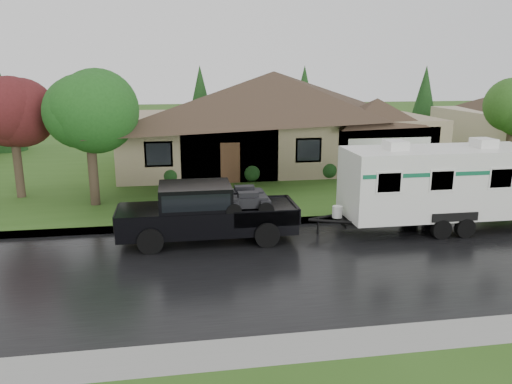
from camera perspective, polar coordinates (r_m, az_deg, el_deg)
ground at (r=17.63m, az=4.40°, el=-5.77°), size 140.00×140.00×0.00m
road at (r=15.82m, az=6.11°, el=-8.16°), size 140.00×8.00×0.01m
curb at (r=19.68m, az=2.87°, el=-3.38°), size 140.00×0.50×0.15m
lawn at (r=31.91m, az=-1.92°, el=3.40°), size 140.00×26.00×0.15m
house_main at (r=30.69m, az=2.62°, el=9.60°), size 19.44×10.80×6.90m
tree_left_green at (r=22.22m, az=-18.64°, el=9.01°), size 3.61×3.61×5.97m
tree_red at (r=24.91m, az=-26.10°, el=7.87°), size 3.26×3.26×5.40m
shrub_row at (r=26.64m, az=3.93°, el=2.50°), size 13.60×1.00×1.00m
pickup_truck at (r=17.56m, az=-5.96°, el=-2.12°), size 6.15×2.34×2.05m
travel_trailer at (r=19.89m, az=20.23°, el=1.09°), size 7.58×2.66×3.40m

